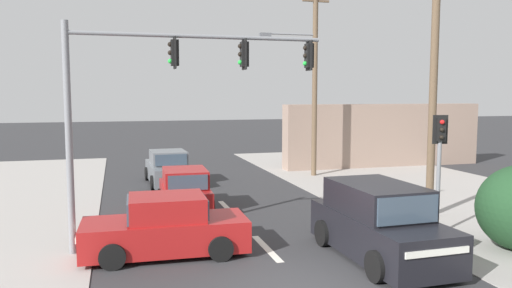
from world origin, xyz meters
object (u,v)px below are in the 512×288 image
Objects in this scene: pedestal_signal_right_kerb at (439,154)px; traffic_signal_mast at (162,87)px; sedan_oncoming_mid at (166,228)px; hatchback_kerbside_parked at (185,191)px; sedan_crossing_left at (168,169)px; utility_pole_background_right at (312,71)px; utility_pole_midground_right at (434,64)px; suv_oncoming_near at (379,224)px.

traffic_signal_mast is at bearing 172.39° from pedestal_signal_right_kerb.
sedan_oncoming_mid is at bearing 177.39° from pedestal_signal_right_kerb.
sedan_crossing_left reaches higher than hatchback_kerbside_parked.
utility_pole_background_right reaches higher than sedan_oncoming_mid.
pedestal_signal_right_kerb is 12.81m from sedan_crossing_left.
sedan_oncoming_mid and sedan_crossing_left have the same top height.
sedan_oncoming_mid is (-9.03, -1.67, -4.45)m from utility_pole_midground_right.
traffic_signal_mast is 1.61× the size of sedan_oncoming_mid.
suv_oncoming_near is 1.07× the size of sedan_oncoming_mid.
utility_pole_background_right is 2.30× the size of sedan_oncoming_mid.
hatchback_kerbside_parked is 5.00m from sedan_oncoming_mid.
sedan_oncoming_mid reaches higher than hatchback_kerbside_parked.
traffic_signal_mast is (-8.35, -10.06, -0.94)m from utility_pole_background_right.
traffic_signal_mast is 3.72m from sedan_oncoming_mid.
pedestal_signal_right_kerb is 3.38m from suv_oncoming_near.
hatchback_kerbside_parked is (1.10, 4.18, -3.65)m from traffic_signal_mast.
sedan_crossing_left is (-7.28, -0.37, -4.60)m from utility_pole_background_right.
suv_oncoming_near reaches higher than hatchback_kerbside_parked.
pedestal_signal_right_kerb is (7.84, -1.05, -1.94)m from traffic_signal_mast.
suv_oncoming_near is at bearing -18.33° from sedan_oncoming_mid.
suv_oncoming_near is at bearing -71.37° from sedan_crossing_left.
traffic_signal_mast is at bearing -129.69° from utility_pole_background_right.
pedestal_signal_right_kerb is 8.70m from hatchback_kerbside_parked.
pedestal_signal_right_kerb is 0.83× the size of sedan_crossing_left.
suv_oncoming_near is (-3.84, -3.39, -4.27)m from utility_pole_midground_right.
suv_oncoming_near is at bearing -104.40° from utility_pole_background_right.
sedan_oncoming_mid is (-8.39, -10.74, -4.60)m from utility_pole_background_right.
sedan_oncoming_mid is (-1.14, -4.87, 0.00)m from hatchback_kerbside_parked.
hatchback_kerbside_parked is (-6.74, 5.23, -1.71)m from pedestal_signal_right_kerb.
traffic_signal_mast is 8.14m from pedestal_signal_right_kerb.
utility_pole_midground_right reaches higher than suv_oncoming_near.
utility_pole_midground_right reaches higher than pedestal_signal_right_kerb.
pedestal_signal_right_kerb is at bearing -92.62° from utility_pole_background_right.
utility_pole_midground_right is 12.58m from sedan_crossing_left.
suv_oncoming_near is at bearing -25.07° from traffic_signal_mast.
traffic_signal_mast is at bearing -96.28° from sedan_crossing_left.
utility_pole_midground_right is at bearing 10.49° from sedan_oncoming_mid.
hatchback_kerbside_parked is at bearing 121.56° from suv_oncoming_near.
pedestal_signal_right_kerb is at bearing -7.61° from traffic_signal_mast.
hatchback_kerbside_parked is at bearing 157.92° from utility_pole_midground_right.
traffic_signal_mast is (-8.98, -0.98, -0.80)m from utility_pole_midground_right.
utility_pole_background_right is at bearing 87.38° from pedestal_signal_right_kerb.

